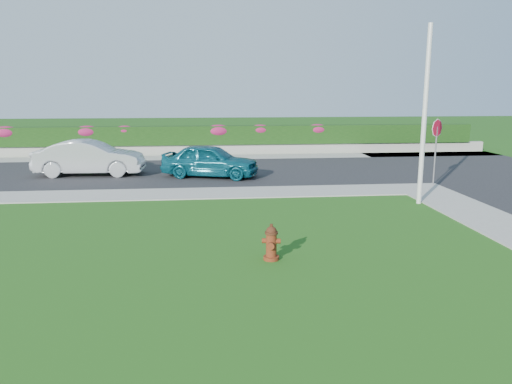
{
  "coord_description": "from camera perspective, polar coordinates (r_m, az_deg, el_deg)",
  "views": [
    {
      "loc": [
        -1.39,
        -9.37,
        3.85
      ],
      "look_at": [
        0.05,
        4.8,
        0.9
      ],
      "focal_mm": 35.0,
      "sensor_mm": 36.0,
      "label": 1
    }
  ],
  "objects": [
    {
      "name": "utility_pole",
      "position": [
        17.62,
        18.7,
        8.2
      ],
      "size": [
        0.16,
        0.16,
        5.92
      ],
      "primitive_type": "cylinder",
      "color": "silver",
      "rests_on": "ground"
    },
    {
      "name": "flower_clump_e",
      "position": [
        30.15,
        0.48,
        7.13
      ],
      "size": [
        1.26,
        0.81,
        0.63
      ],
      "primitive_type": "ellipsoid",
      "color": "#A71C53",
      "rests_on": "hedge"
    },
    {
      "name": "flower_clump_d",
      "position": [
        29.98,
        -4.31,
        7.0
      ],
      "size": [
        1.46,
        0.94,
        0.73
      ],
      "primitive_type": "ellipsoid",
      "color": "#A71C53",
      "rests_on": "hedge"
    },
    {
      "name": "flower_clump_f",
      "position": [
        30.73,
        7.02,
        7.11
      ],
      "size": [
        1.3,
        0.84,
        0.65
      ],
      "primitive_type": "ellipsoid",
      "color": "#A71C53",
      "rests_on": "hedge"
    },
    {
      "name": "sedan_teal",
      "position": [
        22.03,
        -5.25,
        3.59
      ],
      "size": [
        4.56,
        2.92,
        1.44
      ],
      "primitive_type": "imported",
      "rotation": [
        0.0,
        0.0,
        1.26
      ],
      "color": "#0C5062",
      "rests_on": "street_far"
    },
    {
      "name": "flower_clump_c",
      "position": [
        30.33,
        -14.78,
        6.82
      ],
      "size": [
        1.14,
        0.74,
        0.57
      ],
      "primitive_type": "ellipsoid",
      "color": "#A71C53",
      "rests_on": "hedge"
    },
    {
      "name": "stop_sign",
      "position": [
        21.28,
        19.94,
        6.04
      ],
      "size": [
        0.62,
        0.42,
        2.69
      ],
      "rotation": [
        0.0,
        0.0,
        0.2
      ],
      "color": "slate",
      "rests_on": "ground"
    },
    {
      "name": "sedan_silver",
      "position": [
        23.61,
        -18.46,
        3.73
      ],
      "size": [
        4.82,
        1.84,
        1.57
      ],
      "primitive_type": "imported",
      "rotation": [
        0.0,
        0.0,
        1.53
      ],
      "color": "#AEB2B6",
      "rests_on": "street_far"
    },
    {
      "name": "street_far",
      "position": [
        23.96,
        -14.42,
        2.13
      ],
      "size": [
        26.0,
        8.0,
        0.04
      ],
      "primitive_type": "cube",
      "color": "black",
      "rests_on": "ground"
    },
    {
      "name": "fire_hydrant",
      "position": [
        11.44,
        1.76,
        -5.84
      ],
      "size": [
        0.44,
        0.42,
        0.85
      ],
      "rotation": [
        0.0,
        0.0,
        -0.19
      ],
      "color": "#4D0E0C",
      "rests_on": "ground"
    },
    {
      "name": "curb_corner",
      "position": [
        20.56,
        18.38,
        0.36
      ],
      "size": [
        2.0,
        2.0,
        0.04
      ],
      "primitive_type": "cube",
      "color": "gray",
      "rests_on": "ground"
    },
    {
      "name": "retaining_wall",
      "position": [
        30.09,
        -5.06,
        4.87
      ],
      "size": [
        34.0,
        0.4,
        0.6
      ],
      "primitive_type": "cube",
      "color": "gray",
      "rests_on": "ground"
    },
    {
      "name": "hedge",
      "position": [
        30.1,
        -5.09,
        6.5
      ],
      "size": [
        32.0,
        0.9,
        1.1
      ],
      "primitive_type": "cube",
      "color": "black",
      "rests_on": "retaining_wall"
    },
    {
      "name": "ground",
      "position": [
        10.23,
        2.47,
        -10.42
      ],
      "size": [
        120.0,
        120.0,
        0.0
      ],
      "primitive_type": "plane",
      "color": "black",
      "rests_on": "ground"
    },
    {
      "name": "flower_clump_b",
      "position": [
        30.74,
        -18.74,
        6.55
      ],
      "size": [
        1.41,
        0.91,
        0.71
      ],
      "primitive_type": "ellipsoid",
      "color": "#A71C53",
      "rests_on": "hedge"
    },
    {
      "name": "sidewalk_beyond",
      "position": [
        28.63,
        -5.0,
        3.97
      ],
      "size": [
        34.0,
        2.0,
        0.04
      ],
      "primitive_type": "cube",
      "color": "gray",
      "rests_on": "ground"
    },
    {
      "name": "flower_clump_a",
      "position": [
        32.04,
        -26.66,
        6.1
      ],
      "size": [
        1.45,
        0.93,
        0.73
      ],
      "primitive_type": "ellipsoid",
      "color": "#A71C53",
      "rests_on": "hedge"
    },
    {
      "name": "sidewalk_far",
      "position": [
        19.33,
        -19.5,
        -0.41
      ],
      "size": [
        24.0,
        2.0,
        0.04
      ],
      "primitive_type": "cube",
      "color": "gray",
      "rests_on": "ground"
    }
  ]
}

